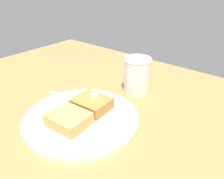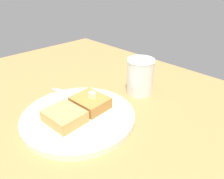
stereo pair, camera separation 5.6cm
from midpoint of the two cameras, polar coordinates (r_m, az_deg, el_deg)
The scene contains 7 objects.
table_surface at distance 59.03cm, azimuth -12.27°, elevation -5.37°, with size 96.96×96.96×1.82cm, color #A17843.
plate at distance 52.53cm, azimuth -5.71°, elevation -7.04°, with size 26.80×26.80×1.55cm.
toast_slice_left at distance 53.66cm, azimuth -2.75°, elevation -3.50°, with size 7.12×8.39×2.76cm, color #AE7636.
toast_slice_middle at distance 49.34cm, azimuth -9.17°, elevation -7.02°, with size 7.12×8.39×2.76cm, color tan.
butter_pat_primary at distance 52.55cm, azimuth -2.15°, elevation -1.56°, with size 1.45×1.30×1.45cm, color #F1F0C8.
fork at distance 59.67cm, azimuth -5.44°, elevation -1.43°, with size 8.10×15.09×0.36cm.
syrup_jar at distance 63.06cm, azimuth 9.88°, elevation 2.98°, with size 7.78×7.78×10.26cm.
Camera 2 is at (22.57, 45.25, 32.86)cm, focal length 35.00 mm.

